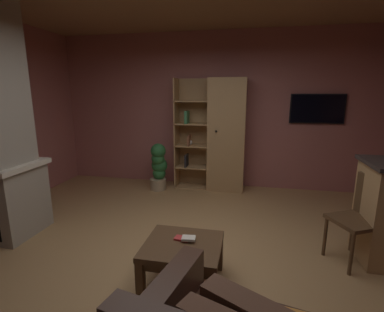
{
  "coord_description": "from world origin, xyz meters",
  "views": [
    {
      "loc": [
        0.61,
        -2.62,
        1.74
      ],
      "look_at": [
        0.0,
        0.4,
        1.05
      ],
      "focal_mm": 26.46,
      "sensor_mm": 36.0,
      "label": 1
    }
  ],
  "objects": [
    {
      "name": "bookshelf_cabinet",
      "position": [
        0.14,
        2.39,
        0.99
      ],
      "size": [
        1.25,
        0.41,
        1.99
      ],
      "color": "#A87F51",
      "rests_on": "ground"
    },
    {
      "name": "wall_mounted_tv",
      "position": [
        1.74,
        2.6,
        1.47
      ],
      "size": [
        0.89,
        0.06,
        0.5
      ],
      "color": "black"
    },
    {
      "name": "wall_back",
      "position": [
        0.0,
        2.66,
        1.41
      ],
      "size": [
        6.05,
        0.06,
        2.81
      ],
      "primitive_type": "cube",
      "color": "#9E5B56",
      "rests_on": "ground"
    },
    {
      "name": "floor",
      "position": [
        0.0,
        0.0,
        -0.01
      ],
      "size": [
        5.93,
        5.26,
        0.02
      ],
      "primitive_type": "cube",
      "color": "#A37A4C",
      "rests_on": "ground"
    },
    {
      "name": "table_book_0",
      "position": [
        0.04,
        -0.28,
        0.41
      ],
      "size": [
        0.15,
        0.1,
        0.02
      ],
      "primitive_type": "cube",
      "rotation": [
        0.0,
        0.0,
        -0.14
      ],
      "color": "#B22D2D",
      "rests_on": "coffee_table"
    },
    {
      "name": "coffee_table",
      "position": [
        0.07,
        -0.35,
        0.32
      ],
      "size": [
        0.7,
        0.63,
        0.4
      ],
      "color": "#4C331E",
      "rests_on": "ground"
    },
    {
      "name": "table_book_1",
      "position": [
        0.11,
        -0.3,
        0.43
      ],
      "size": [
        0.13,
        0.1,
        0.02
      ],
      "primitive_type": "cube",
      "rotation": [
        0.0,
        0.0,
        0.09
      ],
      "color": "beige",
      "rests_on": "coffee_table"
    },
    {
      "name": "window_pane_back",
      "position": [
        -0.29,
        2.63,
        1.16
      ],
      "size": [
        0.65,
        0.01,
        0.76
      ],
      "primitive_type": "cube",
      "color": "white"
    },
    {
      "name": "potted_floor_plant",
      "position": [
        -0.97,
        2.11,
        0.44
      ],
      "size": [
        0.31,
        0.35,
        0.86
      ],
      "color": "#9E896B",
      "rests_on": "ground"
    },
    {
      "name": "dining_chair",
      "position": [
        1.78,
        0.36,
        0.53
      ],
      "size": [
        0.56,
        0.56,
        0.92
      ],
      "color": "#4C331E",
      "rests_on": "ground"
    }
  ]
}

